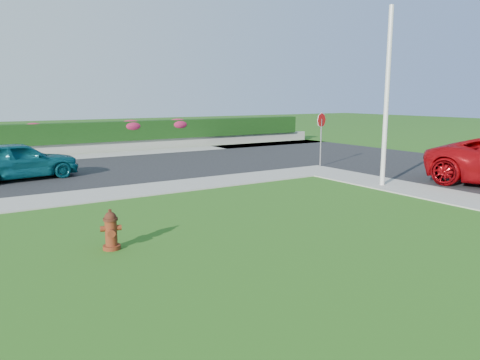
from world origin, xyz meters
TOP-DOWN VIEW (x-y plane):
  - ground at (0.00, 0.00)m, footprint 120.00×120.00m
  - curb_corner at (7.00, 9.00)m, footprint 2.00×2.00m
  - sidewalk_beyond at (-1.00, 19.00)m, footprint 34.00×2.00m
  - retaining_wall at (-1.00, 20.50)m, footprint 34.00×0.40m
  - hedge at (-1.00, 20.60)m, footprint 32.00×0.90m
  - fire_hydrant at (-3.47, 3.52)m, footprint 0.44×0.41m
  - sedan_teal at (-3.88, 13.24)m, footprint 4.38×2.23m
  - utility_pole at (6.67, 5.21)m, footprint 0.16×0.16m
  - stop_sign at (7.85, 9.69)m, footprint 0.64×0.18m
  - flower_clump_d at (-2.12, 20.50)m, footprint 1.07×0.69m
  - flower_clump_e at (3.10, 20.50)m, footprint 1.40×0.90m
  - flower_clump_f at (6.06, 20.50)m, footprint 1.41×0.90m

SIDE VIEW (x-z plane):
  - ground at x=0.00m, z-range 0.00..0.00m
  - curb_corner at x=7.00m, z-range 0.00..0.04m
  - sidewalk_beyond at x=-1.00m, z-range 0.00..0.04m
  - retaining_wall at x=-1.00m, z-range 0.00..0.60m
  - fire_hydrant at x=-3.47m, z-range -0.02..0.82m
  - sedan_teal at x=-3.88m, z-range 0.04..1.47m
  - hedge at x=-1.00m, z-range 0.60..1.70m
  - flower_clump_f at x=6.06m, z-range 1.07..1.77m
  - flower_clump_e at x=3.10m, z-range 1.07..1.77m
  - flower_clump_d at x=-2.12m, z-range 1.22..1.76m
  - stop_sign at x=7.85m, z-range 0.57..2.98m
  - utility_pole at x=6.67m, z-range 0.00..6.06m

